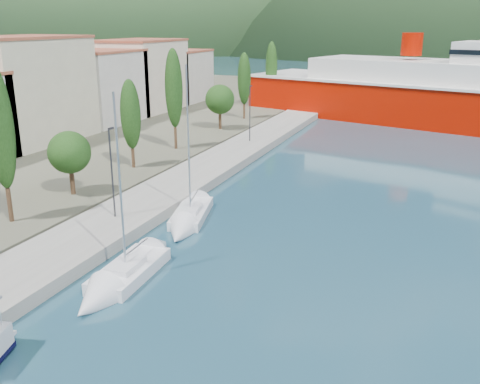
% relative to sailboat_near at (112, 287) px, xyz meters
% --- Properties ---
extents(ground, '(1400.00, 1400.00, 0.00)m').
position_rel_sailboat_near_xyz_m(ground, '(3.94, 114.16, -0.30)').
color(ground, '#22495A').
extents(quay, '(5.00, 88.00, 0.80)m').
position_rel_sailboat_near_xyz_m(quay, '(-5.06, 20.16, 0.10)').
color(quay, gray).
rests_on(quay, ground).
extents(town_buildings, '(9.20, 69.20, 11.30)m').
position_rel_sailboat_near_xyz_m(town_buildings, '(-28.06, 31.06, 5.27)').
color(town_buildings, beige).
rests_on(town_buildings, land_strip).
extents(tree_row, '(3.58, 65.13, 10.44)m').
position_rel_sailboat_near_xyz_m(tree_row, '(-11.11, 26.20, 5.40)').
color(tree_row, '#47301E').
rests_on(tree_row, land_strip).
extents(lamp_posts, '(0.15, 49.42, 6.06)m').
position_rel_sailboat_near_xyz_m(lamp_posts, '(-5.06, 8.86, 3.78)').
color(lamp_posts, '#2D2D33').
rests_on(lamp_posts, quay).
extents(sailboat_near, '(2.71, 7.80, 11.04)m').
position_rel_sailboat_near_xyz_m(sailboat_near, '(0.00, 0.00, 0.00)').
color(sailboat_near, silver).
rests_on(sailboat_near, ground).
extents(sailboat_mid, '(4.06, 8.32, 11.58)m').
position_rel_sailboat_near_xyz_m(sailboat_mid, '(-0.64, 9.62, -0.01)').
color(sailboat_mid, silver).
rests_on(sailboat_mid, ground).
extents(ferry, '(65.06, 29.68, 12.66)m').
position_rel_sailboat_near_xyz_m(ferry, '(18.03, 56.46, 3.55)').
color(ferry, '#A80F00').
rests_on(ferry, ground).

